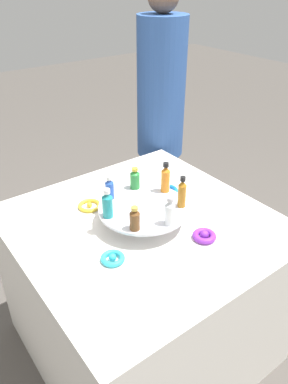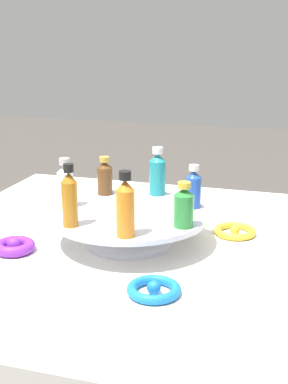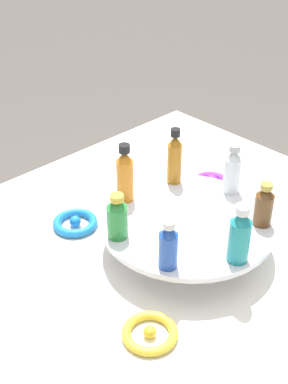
# 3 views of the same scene
# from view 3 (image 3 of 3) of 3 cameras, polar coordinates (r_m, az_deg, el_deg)

# --- Properties ---
(party_table) EXTENTS (1.00, 1.00, 0.75)m
(party_table) POSITION_cam_3_polar(r_m,az_deg,el_deg) (1.41, 3.80, -17.86)
(party_table) COLOR silver
(party_table) RESTS_ON ground_plane
(display_stand) EXTENTS (0.36, 0.36, 0.08)m
(display_stand) POSITION_cam_3_polar(r_m,az_deg,el_deg) (1.12, 4.59, -3.96)
(display_stand) COLOR silver
(display_stand) RESTS_ON party_table
(bottle_clear) EXTENTS (0.04, 0.04, 0.12)m
(bottle_clear) POSITION_cam_3_polar(r_m,az_deg,el_deg) (1.18, 9.42, 2.28)
(bottle_clear) COLOR silver
(bottle_clear) RESTS_ON display_stand
(bottle_amber) EXTENTS (0.03, 0.03, 0.13)m
(bottle_amber) POSITION_cam_3_polar(r_m,az_deg,el_deg) (1.19, 3.28, 3.63)
(bottle_amber) COLOR #AD6B19
(bottle_amber) RESTS_ON display_stand
(bottle_orange) EXTENTS (0.04, 0.04, 0.13)m
(bottle_orange) POSITION_cam_3_polar(r_m,az_deg,el_deg) (1.13, -2.05, 1.83)
(bottle_orange) COLOR orange
(bottle_orange) RESTS_ON display_stand
(bottle_green) EXTENTS (0.04, 0.04, 0.10)m
(bottle_green) POSITION_cam_3_polar(r_m,az_deg,el_deg) (1.03, -2.86, -2.74)
(bottle_green) COLOR #288438
(bottle_green) RESTS_ON display_stand
(bottle_blue) EXTENTS (0.04, 0.04, 0.10)m
(bottle_blue) POSITION_cam_3_polar(r_m,az_deg,el_deg) (0.96, 2.60, -5.77)
(bottle_blue) COLOR #234CAD
(bottle_blue) RESTS_ON display_stand
(bottle_teal) EXTENTS (0.04, 0.04, 0.12)m
(bottle_teal) POSITION_cam_3_polar(r_m,az_deg,el_deg) (0.98, 10.16, -4.62)
(bottle_teal) COLOR teal
(bottle_teal) RESTS_ON display_stand
(bottle_brown) EXTENTS (0.04, 0.04, 0.10)m
(bottle_brown) POSITION_cam_3_polar(r_m,az_deg,el_deg) (1.09, 12.67, -1.43)
(bottle_brown) COLOR brown
(bottle_brown) RESTS_ON display_stand
(ribbon_bow_purple) EXTENTS (0.09, 0.09, 0.03)m
(ribbon_bow_purple) POSITION_cam_3_polar(r_m,az_deg,el_deg) (1.35, 7.17, 1.01)
(ribbon_bow_purple) COLOR purple
(ribbon_bow_purple) RESTS_ON party_table
(ribbon_bow_blue) EXTENTS (0.10, 0.10, 0.03)m
(ribbon_bow_blue) POSITION_cam_3_polar(r_m,az_deg,el_deg) (1.21, -7.34, -3.26)
(ribbon_bow_blue) COLOR blue
(ribbon_bow_blue) RESTS_ON party_table
(ribbon_bow_gold) EXTENTS (0.10, 0.10, 0.02)m
(ribbon_bow_gold) POSITION_cam_3_polar(r_m,az_deg,el_deg) (0.96, 0.63, -14.80)
(ribbon_bow_gold) COLOR gold
(ribbon_bow_gold) RESTS_ON party_table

